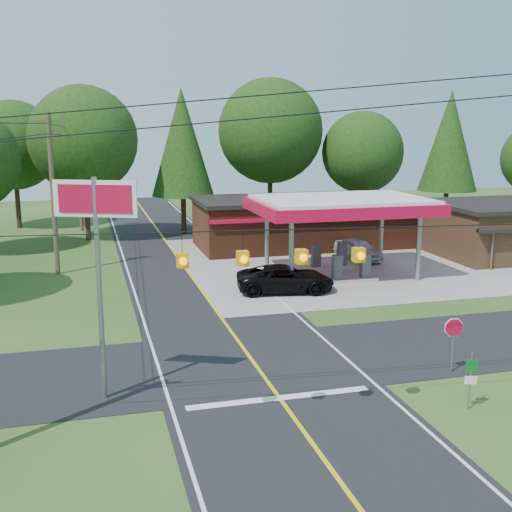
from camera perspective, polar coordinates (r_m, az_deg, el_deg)
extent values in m
plane|color=#294F1C|center=(25.78, -0.27, -9.40)|extent=(120.00, 120.00, 0.00)
cube|color=black|center=(25.78, -0.27, -9.38)|extent=(8.00, 120.00, 0.02)
cube|color=black|center=(25.77, -0.27, -9.37)|extent=(70.00, 7.00, 0.02)
cube|color=yellow|center=(25.77, -0.27, -9.34)|extent=(0.15, 110.00, 0.00)
cylinder|color=gray|center=(36.27, 3.15, 0.24)|extent=(0.28, 0.28, 4.20)
cylinder|color=gray|center=(40.96, 0.98, 1.57)|extent=(0.28, 0.28, 4.20)
cylinder|color=gray|center=(39.46, 14.26, 0.83)|extent=(0.28, 0.28, 4.20)
cylinder|color=gray|center=(43.82, 11.10, 2.02)|extent=(0.28, 0.28, 4.20)
cube|color=red|center=(39.60, 7.58, 4.42)|extent=(10.60, 7.40, 0.70)
cube|color=white|center=(39.55, 7.60, 4.99)|extent=(10.00, 7.00, 0.25)
cube|color=#9E9B93|center=(38.73, 8.43, -2.12)|extent=(3.20, 0.90, 0.22)
cube|color=#3F3F44|center=(38.20, 7.23, -1.02)|extent=(0.55, 0.45, 1.50)
cube|color=#3F3F44|center=(38.91, 9.69, -0.86)|extent=(0.55, 0.45, 1.50)
cube|color=#9E9B93|center=(41.97, 6.49, -1.00)|extent=(3.20, 0.90, 0.22)
cube|color=#3F3F44|center=(41.48, 5.36, 0.03)|extent=(0.55, 0.45, 1.50)
cube|color=#3F3F44|center=(42.13, 7.66, 0.16)|extent=(0.55, 0.45, 1.50)
cube|color=#592B19|center=(49.57, 4.16, 2.89)|extent=(16.00, 7.00, 3.50)
cube|color=black|center=(49.32, 4.19, 5.07)|extent=(16.40, 7.40, 0.30)
cube|color=red|center=(46.08, 5.64, 3.40)|extent=(16.00, 0.50, 0.25)
cylinder|color=#473828|center=(41.54, -17.60, 5.21)|extent=(0.30, 0.30, 10.00)
cube|color=#473828|center=(41.32, -17.98, 11.28)|extent=(1.80, 0.12, 0.12)
cube|color=#473828|center=(41.32, -17.92, 10.45)|extent=(1.40, 0.12, 0.12)
cylinder|color=#473828|center=(58.45, -15.44, 6.79)|extent=(0.30, 0.30, 9.50)
cube|color=#D59B0B|center=(18.15, -6.57, -0.37)|extent=(0.32, 0.32, 0.42)
cube|color=#D59B0B|center=(18.28, -1.20, -0.21)|extent=(0.32, 0.32, 0.42)
cube|color=#D59B0B|center=(18.56, 4.05, -0.05)|extent=(0.32, 0.32, 0.42)
cube|color=#D59B0B|center=(19.00, 9.10, 0.10)|extent=(0.32, 0.32, 0.42)
cylinder|color=#332316|center=(53.72, -14.78, 3.85)|extent=(0.44, 0.44, 4.68)
sphere|color=#18340E|center=(53.29, -15.11, 9.95)|extent=(8.58, 8.58, 8.58)
cylinder|color=#332316|center=(55.33, -6.46, 4.19)|extent=(0.44, 0.44, 4.32)
cone|color=#18340E|center=(54.90, -6.60, 10.04)|extent=(5.28, 5.28, 9.00)
cylinder|color=#332316|center=(57.97, 1.25, 4.96)|extent=(0.44, 0.44, 5.04)
sphere|color=#18340E|center=(57.58, 1.28, 11.05)|extent=(9.24, 9.24, 9.24)
cylinder|color=#332316|center=(58.93, 9.31, 4.39)|extent=(0.44, 0.44, 3.96)
sphere|color=#18340E|center=(58.53, 9.47, 9.09)|extent=(7.26, 7.26, 7.26)
cylinder|color=#332316|center=(61.76, 16.51, 4.55)|extent=(0.44, 0.44, 4.32)
cone|color=#18340E|center=(61.37, 16.81, 9.78)|extent=(5.28, 5.28, 9.00)
cylinder|color=#332316|center=(61.97, -20.41, 4.33)|extent=(0.44, 0.44, 4.32)
sphere|color=#18340E|center=(61.59, -20.75, 9.20)|extent=(7.92, 7.92, 7.92)
imported|color=black|center=(35.94, 2.61, -2.05)|extent=(6.28, 6.28, 1.51)
imported|color=silver|center=(44.97, 9.05, 0.57)|extent=(4.94, 4.94, 1.48)
cylinder|color=gray|center=(21.97, -13.73, -3.09)|extent=(0.18, 0.18, 7.59)
cube|color=white|center=(21.41, -14.13, 4.97)|extent=(2.62, 1.19, 1.19)
cube|color=red|center=(21.36, -14.13, 4.95)|extent=(2.30, 1.04, 0.92)
cylinder|color=gray|center=(25.50, 17.07, -7.68)|extent=(0.07, 0.07, 2.09)
cylinder|color=gray|center=(22.55, 18.50, -10.48)|extent=(0.06, 0.06, 1.99)
cube|color=#0C591E|center=(22.33, 18.64, -9.23)|extent=(0.39, 0.16, 0.41)
cube|color=white|center=(22.50, 18.56, -10.42)|extent=(0.39, 0.16, 0.27)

